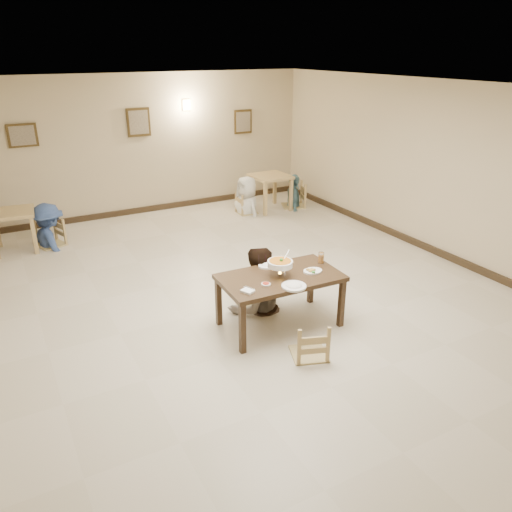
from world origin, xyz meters
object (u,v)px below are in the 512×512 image
bg_diner_b (45,204)px  chair_far (250,278)px  bg_diner_c (247,176)px  chair_near (310,323)px  bg_table_right (270,181)px  main_table (280,281)px  bg_table_left (13,218)px  main_diner (257,248)px  bg_chair_rr (294,184)px  drink_glass (321,258)px  bg_diner_d (294,174)px  bg_chair_lr (48,222)px  bg_chair_rl (247,194)px  curry_warmer (280,264)px

bg_diner_b → chair_far: bearing=-167.9°
bg_diner_b → bg_diner_c: bg_diner_c is taller
chair_far → chair_near: 1.48m
bg_table_right → main_table: bearing=-118.6°
bg_table_left → bg_table_right: (5.36, -0.04, 0.05)m
main_diner → bg_chair_rr: 5.05m
drink_glass → bg_diner_d: bg_diner_d is taller
main_diner → bg_chair_rr: size_ratio=1.72×
bg_chair_lr → bg_diner_b: bg_diner_b is taller
chair_near → bg_diner_c: size_ratio=0.54×
bg_diner_b → bg_chair_rl: bearing=-107.5°
bg_table_right → bg_chair_rr: bg_chair_rr is taller
chair_near → bg_chair_rr: size_ratio=0.84×
drink_glass → bg_diner_c: 4.66m
drink_glass → bg_table_left: (-3.57, 4.54, -0.19)m
bg_table_left → bg_table_right: size_ratio=0.99×
main_table → bg_diner_b: (-2.29, 4.59, 0.16)m
bg_chair_rl → main_table: bearing=159.9°
bg_table_right → bg_diner_c: bearing=178.7°
curry_warmer → drink_glass: 0.73m
chair_near → curry_warmer: (0.04, 0.78, 0.46)m
bg_table_right → bg_chair_rl: bearing=178.7°
bg_table_left → bg_diner_d: bearing=-1.1°
chair_near → main_diner: bearing=-71.0°
bg_diner_d → chair_near: bearing=175.5°
bg_chair_lr → bg_chair_rr: bearing=70.5°
main_diner → bg_chair_rl: size_ratio=2.09×
main_table → bg_chair_rr: (3.10, 4.52, -0.12)m
bg_chair_rr → drink_glass: bearing=-7.2°
chair_near → bg_table_right: bearing=-95.6°
main_diner → bg_diner_d: 5.03m
chair_far → bg_diner_d: bg_diner_d is taller
chair_far → bg_table_right: size_ratio=1.04×
main_diner → bg_diner_b: 4.60m
drink_glass → bg_table_right: 4.84m
drink_glass → bg_table_right: size_ratio=0.19×
main_table → drink_glass: 0.73m
bg_table_right → bg_diner_b: size_ratio=0.51×
drink_glass → bg_table_left: bearing=128.2°
bg_table_left → bg_diner_d: 5.97m
bg_chair_rl → main_diner: bearing=156.7°
chair_near → bg_diner_d: 6.18m
bg_table_right → bg_chair_rr: (0.60, -0.07, -0.13)m
bg_diner_b → main_diner: bearing=-168.1°
drink_glass → chair_far: bearing=142.4°
bg_table_left → bg_table_right: 5.36m
curry_warmer → bg_diner_c: bearing=67.5°
main_diner → curry_warmer: size_ratio=5.01×
chair_near → main_diner: (0.02, 1.37, 0.47)m
curry_warmer → bg_diner_b: (-2.29, 4.59, -0.09)m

